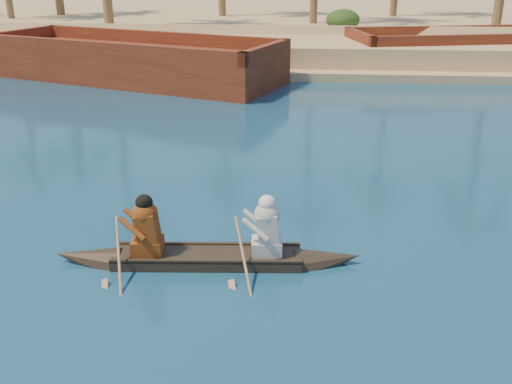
# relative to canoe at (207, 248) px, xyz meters

# --- Properties ---
(sandy_embankment) EXTENTS (150.00, 51.00, 1.50)m
(sandy_embankment) POSITION_rel_canoe_xyz_m (-6.14, 41.21, 0.24)
(sandy_embankment) COLOR tan
(sandy_embankment) RESTS_ON ground
(shrub_cluster) EXTENTS (100.00, 6.00, 2.40)m
(shrub_cluster) POSITION_rel_canoe_xyz_m (-6.14, 25.82, 0.91)
(shrub_cluster) COLOR #274017
(shrub_cluster) RESTS_ON ground
(canoe) EXTENTS (5.42, 1.08, 1.48)m
(canoe) POSITION_rel_canoe_xyz_m (0.00, 0.00, 0.00)
(canoe) COLOR #30261A
(canoe) RESTS_ON ground
(barge_mid) EXTENTS (13.97, 8.76, 2.21)m
(barge_mid) POSITION_rel_canoe_xyz_m (-5.95, 16.32, 0.49)
(barge_mid) COLOR maroon
(barge_mid) RESTS_ON ground
(barge_right) EXTENTS (13.07, 6.82, 2.08)m
(barge_right) POSITION_rel_canoe_xyz_m (10.21, 21.32, 0.44)
(barge_right) COLOR maroon
(barge_right) RESTS_ON ground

